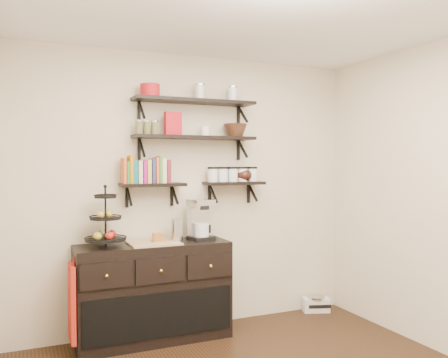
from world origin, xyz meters
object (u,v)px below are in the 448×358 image
sideboard (153,292)px  coffee_maker (200,220)px  radio (316,304)px  fruit_stand (106,226)px

sideboard → coffee_maker: coffee_maker is taller
coffee_maker → radio: 1.72m
radio → fruit_stand: bearing=-158.3°
fruit_stand → radio: 2.50m
coffee_maker → radio: coffee_maker is taller
sideboard → coffee_maker: (0.47, 0.03, 0.63)m
sideboard → fruit_stand: bearing=179.5°
coffee_maker → radio: (1.39, 0.08, -1.00)m
coffee_maker → fruit_stand: bearing=169.3°
sideboard → radio: bearing=3.2°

